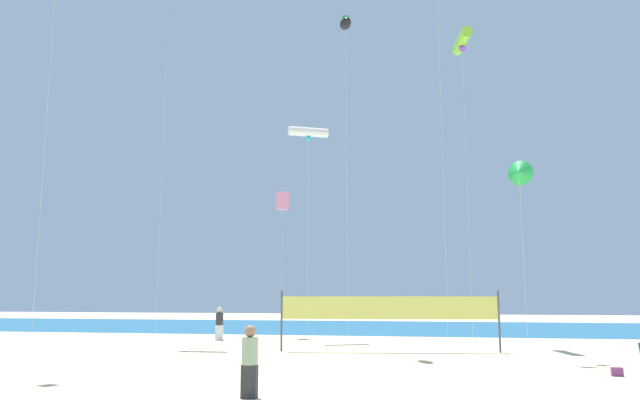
{
  "coord_description": "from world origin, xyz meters",
  "views": [
    {
      "loc": [
        2.77,
        -15.23,
        2.23
      ],
      "look_at": [
        -1.45,
        6.49,
        5.62
      ],
      "focal_mm": 34.9,
      "sensor_mm": 36.0,
      "label": 1
    }
  ],
  "objects_px": {
    "volleyball_net": "(389,310)",
    "kite_pink_box": "(282,201)",
    "kite_white_tube": "(308,133)",
    "beachgoer_sage_shirt": "(250,359)",
    "kite_lime_tube": "(462,42)",
    "kite_black_inflatable": "(345,24)",
    "beach_handbag": "(617,372)",
    "beachgoer_charcoal_shirt": "(219,323)",
    "kite_green_delta": "(519,173)"
  },
  "relations": [
    {
      "from": "volleyball_net",
      "to": "beachgoer_charcoal_shirt",
      "type": "bearing_deg",
      "value": 151.27
    },
    {
      "from": "beachgoer_sage_shirt",
      "to": "kite_pink_box",
      "type": "relative_size",
      "value": 0.2
    },
    {
      "from": "beachgoer_charcoal_shirt",
      "to": "kite_black_inflatable",
      "type": "relative_size",
      "value": 0.11
    },
    {
      "from": "kite_white_tube",
      "to": "volleyball_net",
      "type": "bearing_deg",
      "value": -53.3
    },
    {
      "from": "beachgoer_sage_shirt",
      "to": "kite_pink_box",
      "type": "xyz_separation_m",
      "value": [
        -4.5,
        20.12,
        6.63
      ]
    },
    {
      "from": "beachgoer_sage_shirt",
      "to": "volleyball_net",
      "type": "xyz_separation_m",
      "value": [
        2.1,
        11.76,
        0.8
      ]
    },
    {
      "from": "beachgoer_sage_shirt",
      "to": "kite_lime_tube",
      "type": "relative_size",
      "value": 0.1
    },
    {
      "from": "kite_green_delta",
      "to": "kite_pink_box",
      "type": "xyz_separation_m",
      "value": [
        -11.56,
        10.71,
        0.88
      ]
    },
    {
      "from": "kite_lime_tube",
      "to": "beach_handbag",
      "type": "bearing_deg",
      "value": -73.41
    },
    {
      "from": "kite_white_tube",
      "to": "beachgoer_sage_shirt",
      "type": "bearing_deg",
      "value": -81.89
    },
    {
      "from": "kite_lime_tube",
      "to": "kite_pink_box",
      "type": "distance_m",
      "value": 12.84
    },
    {
      "from": "beach_handbag",
      "to": "kite_white_tube",
      "type": "distance_m",
      "value": 20.05
    },
    {
      "from": "beachgoer_charcoal_shirt",
      "to": "kite_lime_tube",
      "type": "xyz_separation_m",
      "value": [
        12.33,
        0.19,
        13.88
      ]
    },
    {
      "from": "kite_green_delta",
      "to": "kite_pink_box",
      "type": "relative_size",
      "value": 0.89
    },
    {
      "from": "beachgoer_sage_shirt",
      "to": "kite_pink_box",
      "type": "distance_m",
      "value": 21.66
    },
    {
      "from": "kite_lime_tube",
      "to": "kite_pink_box",
      "type": "xyz_separation_m",
      "value": [
        -10.04,
        3.31,
        -7.28
      ]
    },
    {
      "from": "beach_handbag",
      "to": "kite_pink_box",
      "type": "xyz_separation_m",
      "value": [
        -13.41,
        14.6,
        7.35
      ]
    },
    {
      "from": "kite_black_inflatable",
      "to": "beachgoer_sage_shirt",
      "type": "bearing_deg",
      "value": -91.61
    },
    {
      "from": "kite_pink_box",
      "to": "beach_handbag",
      "type": "bearing_deg",
      "value": -47.44
    },
    {
      "from": "beachgoer_sage_shirt",
      "to": "beachgoer_charcoal_shirt",
      "type": "relative_size",
      "value": 0.97
    },
    {
      "from": "volleyball_net",
      "to": "beach_handbag",
      "type": "xyz_separation_m",
      "value": [
        6.81,
        -6.24,
        -1.52
      ]
    },
    {
      "from": "beach_handbag",
      "to": "kite_lime_tube",
      "type": "bearing_deg",
      "value": 106.59
    },
    {
      "from": "beachgoer_sage_shirt",
      "to": "beach_handbag",
      "type": "height_order",
      "value": "beachgoer_sage_shirt"
    },
    {
      "from": "kite_black_inflatable",
      "to": "kite_green_delta",
      "type": "relative_size",
      "value": 2.05
    },
    {
      "from": "beach_handbag",
      "to": "kite_white_tube",
      "type": "xyz_separation_m",
      "value": [
        -11.48,
        12.5,
        10.69
      ]
    },
    {
      "from": "kite_lime_tube",
      "to": "kite_white_tube",
      "type": "relative_size",
      "value": 1.36
    },
    {
      "from": "beach_handbag",
      "to": "kite_lime_tube",
      "type": "xyz_separation_m",
      "value": [
        -3.37,
        11.3,
        14.63
      ]
    },
    {
      "from": "beachgoer_sage_shirt",
      "to": "kite_white_tube",
      "type": "xyz_separation_m",
      "value": [
        -2.57,
        18.02,
        9.97
      ]
    },
    {
      "from": "beachgoer_charcoal_shirt",
      "to": "kite_green_delta",
      "type": "xyz_separation_m",
      "value": [
        13.85,
        -7.22,
        5.72
      ]
    },
    {
      "from": "volleyball_net",
      "to": "kite_black_inflatable",
      "type": "relative_size",
      "value": 0.6
    },
    {
      "from": "beachgoer_charcoal_shirt",
      "to": "kite_white_tube",
      "type": "xyz_separation_m",
      "value": [
        4.22,
        1.39,
        9.94
      ]
    },
    {
      "from": "beach_handbag",
      "to": "kite_green_delta",
      "type": "xyz_separation_m",
      "value": [
        -1.85,
        3.9,
        6.47
      ]
    },
    {
      "from": "beachgoer_sage_shirt",
      "to": "beachgoer_charcoal_shirt",
      "type": "distance_m",
      "value": 17.97
    },
    {
      "from": "volleyball_net",
      "to": "kite_white_tube",
      "type": "relative_size",
      "value": 0.78
    },
    {
      "from": "kite_white_tube",
      "to": "kite_pink_box",
      "type": "bearing_deg",
      "value": 132.57
    },
    {
      "from": "kite_black_inflatable",
      "to": "kite_pink_box",
      "type": "distance_m",
      "value": 11.37
    },
    {
      "from": "kite_green_delta",
      "to": "kite_white_tube",
      "type": "distance_m",
      "value": 13.58
    },
    {
      "from": "kite_black_inflatable",
      "to": "beach_handbag",
      "type": "bearing_deg",
      "value": -38.15
    },
    {
      "from": "beachgoer_charcoal_shirt",
      "to": "kite_black_inflatable",
      "type": "bearing_deg",
      "value": -56.91
    },
    {
      "from": "kite_white_tube",
      "to": "kite_pink_box",
      "type": "distance_m",
      "value": 4.39
    },
    {
      "from": "volleyball_net",
      "to": "kite_white_tube",
      "type": "xyz_separation_m",
      "value": [
        -4.67,
        6.26,
        9.17
      ]
    },
    {
      "from": "beachgoer_charcoal_shirt",
      "to": "kite_pink_box",
      "type": "height_order",
      "value": "kite_pink_box"
    },
    {
      "from": "beach_handbag",
      "to": "kite_green_delta",
      "type": "height_order",
      "value": "kite_green_delta"
    },
    {
      "from": "kite_white_tube",
      "to": "kite_pink_box",
      "type": "height_order",
      "value": "kite_white_tube"
    },
    {
      "from": "beachgoer_sage_shirt",
      "to": "volleyball_net",
      "type": "height_order",
      "value": "volleyball_net"
    },
    {
      "from": "volleyball_net",
      "to": "kite_pink_box",
      "type": "bearing_deg",
      "value": 128.27
    },
    {
      "from": "kite_pink_box",
      "to": "kite_black_inflatable",
      "type": "bearing_deg",
      "value": -58.41
    },
    {
      "from": "beachgoer_sage_shirt",
      "to": "kite_white_tube",
      "type": "height_order",
      "value": "kite_white_tube"
    },
    {
      "from": "beachgoer_charcoal_shirt",
      "to": "beach_handbag",
      "type": "relative_size",
      "value": 5.35
    },
    {
      "from": "beachgoer_charcoal_shirt",
      "to": "kite_lime_tube",
      "type": "height_order",
      "value": "kite_lime_tube"
    }
  ]
}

